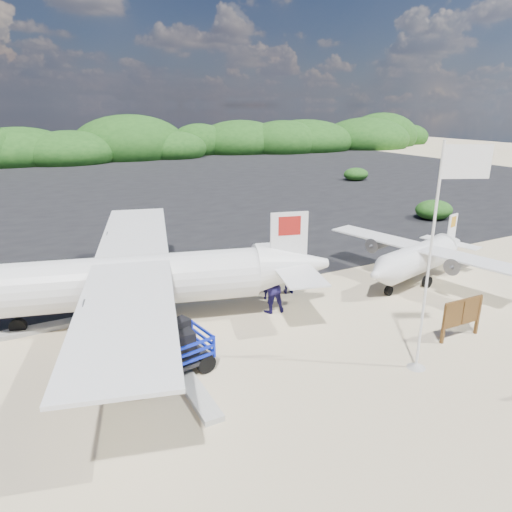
{
  "coord_description": "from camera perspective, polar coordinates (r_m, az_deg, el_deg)",
  "views": [
    {
      "loc": [
        -7.79,
        -10.24,
        7.05
      ],
      "look_at": [
        -0.04,
        4.4,
        1.57
      ],
      "focal_mm": 32.0,
      "sensor_mm": 36.0,
      "label": 1
    }
  ],
  "objects": [
    {
      "name": "crew_a",
      "position": [
        17.29,
        1.6,
        -2.86
      ],
      "size": [
        0.65,
        0.48,
        1.61
      ],
      "primitive_type": "imported",
      "rotation": [
        0.0,
        0.0,
        2.96
      ],
      "color": "#171245",
      "rests_on": "ground"
    },
    {
      "name": "flagpole",
      "position": [
        14.03,
        19.36,
        -13.0
      ],
      "size": [
        1.36,
        1.0,
        6.27
      ],
      "primitive_type": null,
      "rotation": [
        0.0,
        0.0,
        -0.43
      ],
      "color": "white",
      "rests_on": "ground"
    },
    {
      "name": "aircraft_large",
      "position": [
        36.92,
        6.33,
        7.2
      ],
      "size": [
        18.73,
        18.73,
        4.57
      ],
      "primitive_type": null,
      "rotation": [
        0.0,
        0.0,
        2.87
      ],
      "color": "#B2B2B2",
      "rests_on": "ground"
    },
    {
      "name": "baggage_cart",
      "position": [
        13.17,
        -10.97,
        -14.42
      ],
      "size": [
        2.79,
        1.9,
        1.29
      ],
      "primitive_type": null,
      "rotation": [
        0.0,
        0.0,
        0.17
      ],
      "color": "#0D21C7",
      "rests_on": "ground"
    },
    {
      "name": "aircraft_small",
      "position": [
        39.81,
        -26.3,
        6.23
      ],
      "size": [
        8.07,
        8.07,
        2.43
      ],
      "primitive_type": null,
      "rotation": [
        0.0,
        0.0,
        3.37
      ],
      "color": "#B2B2B2",
      "rests_on": "ground"
    },
    {
      "name": "signboard",
      "position": [
        16.11,
        23.98,
        -9.36
      ],
      "size": [
        1.69,
        0.23,
        1.39
      ],
      "primitive_type": null,
      "rotation": [
        0.0,
        0.0,
        -0.04
      ],
      "color": "brown",
      "rests_on": "ground"
    },
    {
      "name": "crew_c",
      "position": [
        17.83,
        4.22,
        -2.16
      ],
      "size": [
        1.05,
        0.7,
        1.66
      ],
      "primitive_type": "imported",
      "rotation": [
        0.0,
        0.0,
        2.8
      ],
      "color": "#171245",
      "rests_on": "ground"
    },
    {
      "name": "crew_b",
      "position": [
        16.14,
        1.95,
        -3.82
      ],
      "size": [
        1.07,
        0.9,
        1.94
      ],
      "primitive_type": "imported",
      "rotation": [
        0.0,
        0.0,
        2.95
      ],
      "color": "#171245",
      "rests_on": "ground"
    },
    {
      "name": "vegetation_band",
      "position": [
        66.08,
        -21.37,
        10.97
      ],
      "size": [
        124.0,
        8.0,
        4.4
      ],
      "primitive_type": null,
      "color": "#B2B2B2",
      "rests_on": "ground"
    },
    {
      "name": "ground",
      "position": [
        14.67,
        8.36,
        -10.61
      ],
      "size": [
        160.0,
        160.0,
        0.0
      ],
      "primitive_type": "plane",
      "color": "beige"
    },
    {
      "name": "asphalt_apron",
      "position": [
        41.59,
        -16.84,
        7.78
      ],
      "size": [
        90.0,
        50.0,
        0.04
      ],
      "primitive_type": null,
      "color": "#B2B2B2",
      "rests_on": "ground"
    }
  ]
}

